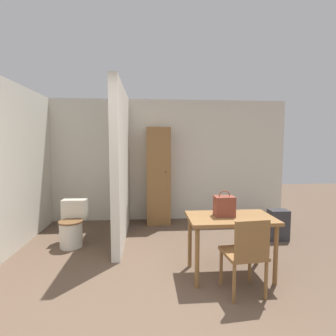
{
  "coord_description": "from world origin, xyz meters",
  "views": [
    {
      "loc": [
        -0.24,
        -1.97,
        1.58
      ],
      "look_at": [
        0.05,
        1.72,
        1.25
      ],
      "focal_mm": 28.0,
      "sensor_mm": 36.0,
      "label": 1
    }
  ],
  "objects_px": {
    "toilet": "(72,226)",
    "handbag": "(224,206)",
    "dining_table": "(230,224)",
    "wooden_chair": "(246,253)",
    "space_heater": "(278,225)",
    "wooden_cabinet": "(158,176)"
  },
  "relations": [
    {
      "from": "wooden_chair",
      "to": "toilet",
      "type": "distance_m",
      "value": 2.7
    },
    {
      "from": "wooden_cabinet",
      "to": "toilet",
      "type": "bearing_deg",
      "value": -142.12
    },
    {
      "from": "wooden_cabinet",
      "to": "space_heater",
      "type": "distance_m",
      "value": 2.35
    },
    {
      "from": "dining_table",
      "to": "wooden_chair",
      "type": "xyz_separation_m",
      "value": [
        0.03,
        -0.44,
        -0.16
      ]
    },
    {
      "from": "dining_table",
      "to": "handbag",
      "type": "bearing_deg",
      "value": 165.47
    },
    {
      "from": "toilet",
      "to": "space_heater",
      "type": "height_order",
      "value": "toilet"
    },
    {
      "from": "toilet",
      "to": "handbag",
      "type": "xyz_separation_m",
      "value": [
        2.1,
        -1.11,
        0.54
      ]
    },
    {
      "from": "toilet",
      "to": "space_heater",
      "type": "relative_size",
      "value": 1.38
    },
    {
      "from": "handbag",
      "to": "space_heater",
      "type": "height_order",
      "value": "handbag"
    },
    {
      "from": "toilet",
      "to": "handbag",
      "type": "relative_size",
      "value": 2.23
    },
    {
      "from": "wooden_chair",
      "to": "space_heater",
      "type": "bearing_deg",
      "value": 47.68
    },
    {
      "from": "toilet",
      "to": "dining_table",
      "type": "bearing_deg",
      "value": -27.37
    },
    {
      "from": "dining_table",
      "to": "wooden_chair",
      "type": "height_order",
      "value": "wooden_chair"
    },
    {
      "from": "handbag",
      "to": "wooden_chair",
      "type": "bearing_deg",
      "value": -77.35
    },
    {
      "from": "handbag",
      "to": "wooden_cabinet",
      "type": "bearing_deg",
      "value": 107.61
    },
    {
      "from": "toilet",
      "to": "wooden_cabinet",
      "type": "height_order",
      "value": "wooden_cabinet"
    },
    {
      "from": "wooden_chair",
      "to": "toilet",
      "type": "relative_size",
      "value": 1.21
    },
    {
      "from": "dining_table",
      "to": "wooden_chair",
      "type": "bearing_deg",
      "value": -86.25
    },
    {
      "from": "wooden_chair",
      "to": "space_heater",
      "type": "xyz_separation_m",
      "value": [
        1.15,
        1.54,
        -0.21
      ]
    },
    {
      "from": "wooden_chair",
      "to": "handbag",
      "type": "xyz_separation_m",
      "value": [
        -0.1,
        0.46,
        0.39
      ]
    },
    {
      "from": "toilet",
      "to": "wooden_chair",
      "type": "bearing_deg",
      "value": -35.35
    },
    {
      "from": "dining_table",
      "to": "wooden_cabinet",
      "type": "xyz_separation_m",
      "value": [
        -0.77,
        2.21,
        0.33
      ]
    }
  ]
}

